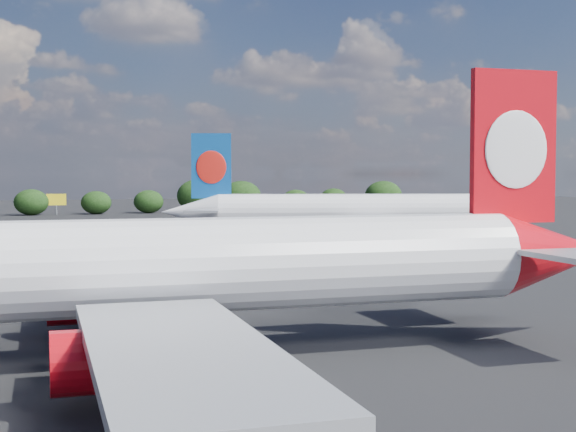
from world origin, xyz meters
name	(u,v)px	position (x,y,z in m)	size (l,w,h in m)	color
ground	(15,268)	(0.00, 60.00, 0.00)	(500.00, 500.00, 0.00)	black
qantas_airliner	(209,268)	(9.94, 8.52, 5.29)	(53.16, 50.50, 17.37)	white
china_southern_airliner	(342,213)	(45.47, 71.05, 5.04)	(49.81, 47.78, 16.55)	white
billboard_yellow	(56,200)	(12.00, 182.00, 3.87)	(5.00, 0.30, 5.50)	yellow
horizon_treeline	(49,200)	(10.03, 180.71, 3.92)	(205.90, 16.29, 9.26)	black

